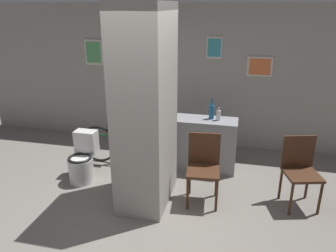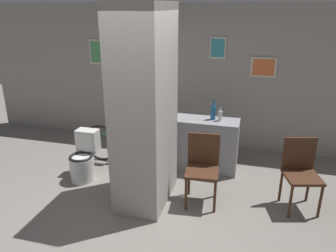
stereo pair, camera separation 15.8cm
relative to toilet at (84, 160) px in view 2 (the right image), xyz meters
The scene contains 10 objects.
ground_plane 1.37m from the toilet, 36.81° to the right, with size 14.00×14.00×0.00m, color slate.
wall_back 2.34m from the toilet, 59.75° to the left, with size 8.00×0.09×2.60m.
pillar_center 1.52m from the toilet, 14.20° to the right, with size 0.65×1.03×2.60m.
counter_shelf 1.74m from the toilet, 27.37° to the left, with size 1.47×0.44×0.85m.
toilet is the anchor object (origin of this frame).
chair_near_pillar 1.89m from the toilet, ahead, with size 0.47×0.47×0.95m.
chair_by_doorway 3.14m from the toilet, ahead, with size 0.53×0.53×0.95m.
bicycle 0.82m from the toilet, 49.89° to the left, with size 1.74×0.42×0.71m.
bottle_tall 2.15m from the toilet, 24.62° to the left, with size 0.08×0.08×0.34m.
bottle_short 2.22m from the toilet, 22.25° to the left, with size 0.07×0.07×0.25m.
Camera 2 is at (1.38, -3.26, 2.56)m, focal length 35.00 mm.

